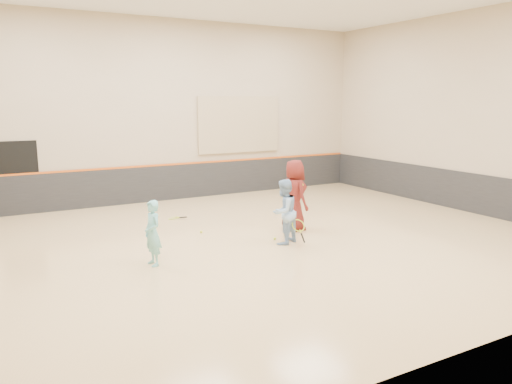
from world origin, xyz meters
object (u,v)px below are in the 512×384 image
spare_racket (173,216)px  instructor (284,212)px  young_man (294,195)px  girl (153,233)px

spare_racket → instructor: bearing=-68.9°
young_man → spare_racket: 3.70m
instructor → spare_racket: size_ratio=2.15×
instructor → young_man: bearing=-158.3°
young_man → girl: bearing=103.8°
instructor → spare_racket: instructor is taller
girl → spare_racket: bearing=147.8°
girl → young_man: bearing=96.8°
instructor → spare_racket: 4.01m
girl → spare_racket: size_ratio=1.89×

